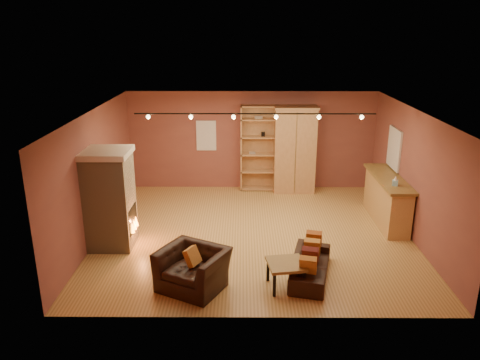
{
  "coord_description": "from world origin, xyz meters",
  "views": [
    {
      "loc": [
        -0.26,
        -9.77,
        4.51
      ],
      "look_at": [
        -0.32,
        0.2,
        1.22
      ],
      "focal_mm": 35.0,
      "sensor_mm": 36.0,
      "label": 1
    }
  ],
  "objects_px": {
    "loveseat": "(311,260)",
    "coffee_table": "(286,266)",
    "armoire": "(295,149)",
    "bar_counter": "(387,199)",
    "bookcase": "(258,147)",
    "fireplace": "(110,199)",
    "armchair": "(193,263)"
  },
  "relations": [
    {
      "from": "armoire",
      "to": "bar_counter",
      "type": "xyz_separation_m",
      "value": [
        2.01,
        -2.19,
        -0.66
      ]
    },
    {
      "from": "bar_counter",
      "to": "loveseat",
      "type": "xyz_separation_m",
      "value": [
        -2.18,
        -2.67,
        -0.23
      ]
    },
    {
      "from": "loveseat",
      "to": "fireplace",
      "type": "bearing_deg",
      "value": 85.51
    },
    {
      "from": "fireplace",
      "to": "coffee_table",
      "type": "height_order",
      "value": "fireplace"
    },
    {
      "from": "fireplace",
      "to": "bar_counter",
      "type": "height_order",
      "value": "fireplace"
    },
    {
      "from": "bookcase",
      "to": "coffee_table",
      "type": "distance_m",
      "value": 5.5
    },
    {
      "from": "loveseat",
      "to": "coffee_table",
      "type": "bearing_deg",
      "value": 140.84
    },
    {
      "from": "fireplace",
      "to": "armoire",
      "type": "xyz_separation_m",
      "value": [
        4.24,
        3.54,
        0.17
      ]
    },
    {
      "from": "bar_counter",
      "to": "coffee_table",
      "type": "xyz_separation_m",
      "value": [
        -2.68,
        -3.05,
        -0.15
      ]
    },
    {
      "from": "bookcase",
      "to": "loveseat",
      "type": "xyz_separation_m",
      "value": [
        0.84,
        -5.04,
        -0.91
      ]
    },
    {
      "from": "armoire",
      "to": "bar_counter",
      "type": "relative_size",
      "value": 1.05
    },
    {
      "from": "coffee_table",
      "to": "fireplace",
      "type": "bearing_deg",
      "value": 154.44
    },
    {
      "from": "loveseat",
      "to": "armchair",
      "type": "height_order",
      "value": "armchair"
    },
    {
      "from": "fireplace",
      "to": "loveseat",
      "type": "xyz_separation_m",
      "value": [
        4.06,
        -1.32,
        -0.72
      ]
    },
    {
      "from": "armoire",
      "to": "loveseat",
      "type": "relative_size",
      "value": 1.44
    },
    {
      "from": "bar_counter",
      "to": "armchair",
      "type": "distance_m",
      "value": 5.32
    },
    {
      "from": "bar_counter",
      "to": "armchair",
      "type": "relative_size",
      "value": 1.74
    },
    {
      "from": "bookcase",
      "to": "coffee_table",
      "type": "relative_size",
      "value": 3.32
    },
    {
      "from": "loveseat",
      "to": "coffee_table",
      "type": "distance_m",
      "value": 0.63
    },
    {
      "from": "loveseat",
      "to": "armchair",
      "type": "bearing_deg",
      "value": 113.95
    },
    {
      "from": "fireplace",
      "to": "armoire",
      "type": "bearing_deg",
      "value": 39.88
    },
    {
      "from": "fireplace",
      "to": "armoire",
      "type": "height_order",
      "value": "armoire"
    },
    {
      "from": "fireplace",
      "to": "armoire",
      "type": "relative_size",
      "value": 0.87
    },
    {
      "from": "bookcase",
      "to": "armchair",
      "type": "bearing_deg",
      "value": -103.72
    },
    {
      "from": "fireplace",
      "to": "bookcase",
      "type": "distance_m",
      "value": 4.92
    },
    {
      "from": "bar_counter",
      "to": "armoire",
      "type": "bearing_deg",
      "value": 132.45
    },
    {
      "from": "armoire",
      "to": "fireplace",
      "type": "bearing_deg",
      "value": -140.12
    },
    {
      "from": "bar_counter",
      "to": "fireplace",
      "type": "bearing_deg",
      "value": -167.83
    },
    {
      "from": "bookcase",
      "to": "bar_counter",
      "type": "relative_size",
      "value": 1.05
    },
    {
      "from": "bookcase",
      "to": "fireplace",
      "type": "bearing_deg",
      "value": -130.85
    },
    {
      "from": "armchair",
      "to": "armoire",
      "type": "bearing_deg",
      "value": 93.44
    },
    {
      "from": "fireplace",
      "to": "loveseat",
      "type": "height_order",
      "value": "fireplace"
    }
  ]
}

